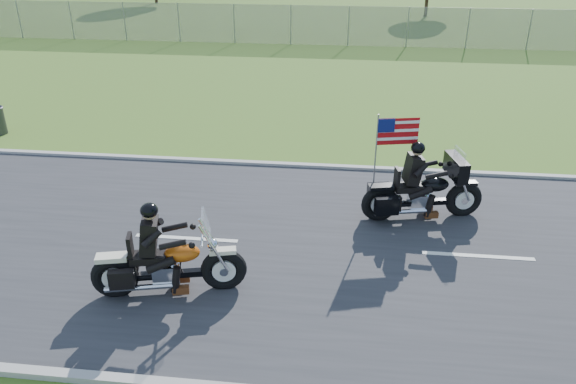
# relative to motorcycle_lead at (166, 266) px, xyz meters

# --- Properties ---
(ground) EXTENTS (420.00, 420.00, 0.00)m
(ground) POSITION_rel_motorcycle_lead_xyz_m (1.80, 1.84, -0.58)
(ground) COLOR #39591C
(ground) RESTS_ON ground
(road) EXTENTS (120.00, 8.00, 0.04)m
(road) POSITION_rel_motorcycle_lead_xyz_m (1.80, 1.84, -0.56)
(road) COLOR #28282B
(road) RESTS_ON ground
(curb_north) EXTENTS (120.00, 0.18, 0.12)m
(curb_north) POSITION_rel_motorcycle_lead_xyz_m (1.80, 5.89, -0.53)
(curb_north) COLOR #9E9B93
(curb_north) RESTS_ON ground
(fence) EXTENTS (60.00, 0.03, 2.00)m
(fence) POSITION_rel_motorcycle_lead_xyz_m (-3.20, 21.84, 0.42)
(fence) COLOR gray
(fence) RESTS_ON ground
(motorcycle_lead) EXTENTS (2.73, 1.09, 1.86)m
(motorcycle_lead) POSITION_rel_motorcycle_lead_xyz_m (0.00, 0.00, 0.00)
(motorcycle_lead) COLOR black
(motorcycle_lead) RESTS_ON ground
(motorcycle_follow) EXTENTS (2.75, 1.17, 2.32)m
(motorcycle_follow) POSITION_rel_motorcycle_lead_xyz_m (4.79, 3.37, 0.05)
(motorcycle_follow) COLOR black
(motorcycle_follow) RESTS_ON ground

